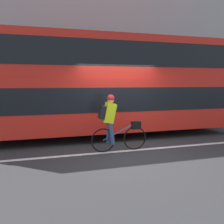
# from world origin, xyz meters

# --- Properties ---
(ground_plane) EXTENTS (80.00, 80.00, 0.00)m
(ground_plane) POSITION_xyz_m (0.00, 0.00, 0.00)
(ground_plane) COLOR #2D2D30
(road_center_line) EXTENTS (50.00, 0.14, 0.01)m
(road_center_line) POSITION_xyz_m (0.00, 0.14, 0.00)
(road_center_line) COLOR silver
(road_center_line) RESTS_ON ground_plane
(sidewalk_curb) EXTENTS (60.00, 1.91, 0.12)m
(sidewalk_curb) POSITION_xyz_m (0.00, 5.60, 0.06)
(sidewalk_curb) COLOR gray
(sidewalk_curb) RESTS_ON ground_plane
(building_facade) EXTENTS (60.00, 0.30, 8.00)m
(building_facade) POSITION_xyz_m (0.00, 6.70, 4.00)
(building_facade) COLOR #9E9EA3
(building_facade) RESTS_ON ground_plane
(bus) EXTENTS (9.18, 2.60, 3.48)m
(bus) POSITION_xyz_m (-0.10, 2.30, 1.95)
(bus) COLOR black
(bus) RESTS_ON ground_plane
(cyclist_on_bike) EXTENTS (1.62, 0.32, 1.62)m
(cyclist_on_bike) POSITION_xyz_m (-0.38, 0.19, 0.87)
(cyclist_on_bike) COLOR black
(cyclist_on_bike) RESTS_ON ground_plane
(trash_bin) EXTENTS (0.44, 0.44, 0.99)m
(trash_bin) POSITION_xyz_m (3.42, 5.50, 0.61)
(trash_bin) COLOR #262628
(trash_bin) RESTS_ON sidewalk_curb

